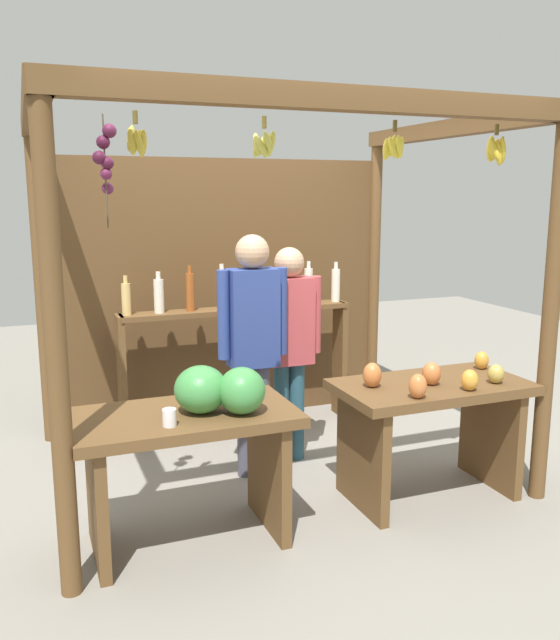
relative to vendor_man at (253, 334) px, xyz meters
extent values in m
plane|color=gray|center=(0.15, 0.10, -0.99)|extent=(12.00, 12.00, 0.00)
cylinder|color=brown|center=(-1.27, -0.98, 0.22)|extent=(0.10, 0.10, 2.42)
cylinder|color=brown|center=(1.57, -0.98, 0.22)|extent=(0.10, 0.10, 2.42)
cylinder|color=brown|center=(-1.27, 1.18, 0.22)|extent=(0.10, 0.10, 2.42)
cylinder|color=brown|center=(1.57, 1.18, 0.22)|extent=(0.10, 0.10, 2.42)
cube|color=brown|center=(0.15, -0.98, 1.37)|extent=(2.94, 0.12, 0.12)
cube|color=brown|center=(-1.27, 0.10, 1.37)|extent=(0.12, 2.26, 0.12)
cube|color=brown|center=(1.57, 0.10, 1.37)|extent=(0.12, 2.26, 0.12)
cube|color=#52381E|center=(0.15, 1.20, 0.10)|extent=(2.84, 0.04, 2.18)
cylinder|color=brown|center=(-0.21, -0.80, 1.26)|extent=(0.02, 0.02, 0.06)
ellipsoid|color=#D1CC4C|center=(-0.17, -0.80, 1.17)|extent=(0.04, 0.08, 0.12)
ellipsoid|color=#D1CC4C|center=(-0.17, -0.78, 1.15)|extent=(0.06, 0.07, 0.12)
ellipsoid|color=#D1CC4C|center=(-0.21, -0.76, 1.15)|extent=(0.07, 0.04, 0.12)
ellipsoid|color=#D1CC4C|center=(-0.24, -0.77, 1.14)|extent=(0.06, 0.06, 0.12)
ellipsoid|color=#D1CC4C|center=(-0.25, -0.80, 1.16)|extent=(0.04, 0.07, 0.12)
ellipsoid|color=#D1CC4C|center=(-0.23, -0.83, 1.14)|extent=(0.07, 0.06, 0.12)
ellipsoid|color=#D1CC4C|center=(-0.20, -0.84, 1.16)|extent=(0.07, 0.04, 0.12)
ellipsoid|color=#D1CC4C|center=(-0.19, -0.82, 1.15)|extent=(0.05, 0.05, 0.12)
cylinder|color=brown|center=(-0.85, -0.79, 1.26)|extent=(0.02, 0.02, 0.06)
ellipsoid|color=gold|center=(-0.81, -0.79, 1.15)|extent=(0.04, 0.08, 0.13)
ellipsoid|color=gold|center=(-0.84, -0.75, 1.15)|extent=(0.08, 0.04, 0.13)
ellipsoid|color=gold|center=(-0.87, -0.77, 1.17)|extent=(0.06, 0.06, 0.14)
ellipsoid|color=gold|center=(-0.87, -0.81, 1.15)|extent=(0.05, 0.05, 0.13)
ellipsoid|color=gold|center=(-0.84, -0.82, 1.14)|extent=(0.07, 0.05, 0.13)
cylinder|color=brown|center=(1.14, -0.91, 1.26)|extent=(0.02, 0.02, 0.06)
ellipsoid|color=gold|center=(1.17, -0.91, 1.17)|extent=(0.04, 0.09, 0.14)
ellipsoid|color=gold|center=(1.16, -0.89, 1.15)|extent=(0.08, 0.07, 0.14)
ellipsoid|color=gold|center=(1.14, -0.88, 1.15)|extent=(0.09, 0.04, 0.14)
ellipsoid|color=gold|center=(1.12, -0.89, 1.16)|extent=(0.05, 0.05, 0.14)
ellipsoid|color=gold|center=(1.12, -0.91, 1.17)|extent=(0.04, 0.06, 0.14)
ellipsoid|color=gold|center=(1.11, -0.94, 1.15)|extent=(0.07, 0.08, 0.14)
ellipsoid|color=gold|center=(1.14, -0.93, 1.13)|extent=(0.06, 0.04, 0.14)
ellipsoid|color=gold|center=(1.17, -0.94, 1.14)|extent=(0.06, 0.06, 0.14)
cylinder|color=brown|center=(0.50, -0.88, 1.26)|extent=(0.02, 0.02, 0.06)
ellipsoid|color=yellow|center=(0.54, -0.87, 1.15)|extent=(0.04, 0.08, 0.13)
ellipsoid|color=yellow|center=(0.51, -0.84, 1.16)|extent=(0.06, 0.04, 0.13)
ellipsoid|color=yellow|center=(0.47, -0.85, 1.14)|extent=(0.05, 0.06, 0.13)
ellipsoid|color=yellow|center=(0.49, -0.89, 1.15)|extent=(0.06, 0.07, 0.13)
ellipsoid|color=yellow|center=(0.51, -0.91, 1.15)|extent=(0.06, 0.04, 0.13)
cylinder|color=#4C422D|center=(-0.97, -0.61, 1.02)|extent=(0.01, 0.01, 0.55)
sphere|color=#511938|center=(-0.94, -0.62, 1.21)|extent=(0.07, 0.07, 0.07)
sphere|color=#47142D|center=(-0.98, -0.61, 1.16)|extent=(0.07, 0.07, 0.07)
sphere|color=#47142D|center=(-1.00, -0.64, 1.08)|extent=(0.07, 0.07, 0.07)
sphere|color=#47142D|center=(-0.96, -0.63, 1.06)|extent=(0.06, 0.06, 0.06)
sphere|color=#601E42|center=(-0.97, -0.63, 1.01)|extent=(0.06, 0.06, 0.06)
sphere|color=#601E42|center=(-0.96, -0.58, 0.94)|extent=(0.06, 0.06, 0.06)
cube|color=brown|center=(-0.63, -0.71, -0.27)|extent=(1.19, 0.64, 0.06)
cube|color=brown|center=(-1.11, -0.71, -0.64)|extent=(0.06, 0.58, 0.69)
cube|color=brown|center=(-0.16, -0.71, -0.64)|extent=(0.06, 0.58, 0.69)
ellipsoid|color=#429347|center=(-0.55, -0.74, -0.11)|extent=(0.40, 0.40, 0.26)
ellipsoid|color=#429347|center=(-0.35, -0.83, -0.11)|extent=(0.32, 0.32, 0.25)
cylinder|color=white|center=(-0.75, -0.89, -0.19)|extent=(0.07, 0.07, 0.09)
cube|color=brown|center=(0.93, -0.71, -0.27)|extent=(1.19, 0.64, 0.06)
cube|color=brown|center=(0.45, -0.71, -0.64)|extent=(0.06, 0.58, 0.69)
cube|color=brown|center=(1.41, -0.71, -0.64)|extent=(0.06, 0.58, 0.69)
ellipsoid|color=gold|center=(1.42, -0.56, -0.18)|extent=(0.13, 0.13, 0.12)
ellipsoid|color=#CC7038|center=(0.89, -0.75, -0.17)|extent=(0.12, 0.12, 0.14)
ellipsoid|color=#CC7038|center=(0.67, -0.95, -0.17)|extent=(0.12, 0.12, 0.14)
ellipsoid|color=#B79E47|center=(1.28, -0.87, -0.18)|extent=(0.14, 0.14, 0.12)
ellipsoid|color=gold|center=(1.04, -0.93, -0.18)|extent=(0.12, 0.12, 0.13)
ellipsoid|color=#CC7038|center=(0.53, -0.66, -0.16)|extent=(0.15, 0.15, 0.15)
cube|color=brown|center=(-0.74, 0.91, -0.49)|extent=(0.05, 0.20, 1.00)
cube|color=brown|center=(1.10, 0.91, -0.49)|extent=(0.05, 0.20, 1.00)
cube|color=brown|center=(0.18, 0.91, -0.01)|extent=(1.84, 0.22, 0.04)
cylinder|color=#D8B266|center=(-0.69, 0.91, 0.13)|extent=(0.07, 0.07, 0.24)
cylinder|color=#D8B266|center=(-0.69, 0.91, 0.28)|extent=(0.03, 0.03, 0.06)
cylinder|color=silver|center=(-0.44, 0.91, 0.14)|extent=(0.08, 0.08, 0.26)
cylinder|color=silver|center=(-0.44, 0.91, 0.30)|extent=(0.03, 0.03, 0.06)
cylinder|color=#994C1E|center=(-0.20, 0.91, 0.16)|extent=(0.07, 0.07, 0.29)
cylinder|color=#994C1E|center=(-0.20, 0.91, 0.34)|extent=(0.03, 0.03, 0.06)
cylinder|color=silver|center=(0.06, 0.91, 0.16)|extent=(0.08, 0.08, 0.30)
cylinder|color=silver|center=(0.06, 0.91, 0.34)|extent=(0.03, 0.03, 0.06)
cylinder|color=silver|center=(0.31, 0.91, 0.15)|extent=(0.08, 0.08, 0.28)
cylinder|color=silver|center=(0.31, 0.91, 0.32)|extent=(0.03, 0.03, 0.06)
cylinder|color=gold|center=(0.54, 0.91, 0.13)|extent=(0.07, 0.07, 0.24)
cylinder|color=gold|center=(0.54, 0.91, 0.29)|extent=(0.03, 0.03, 0.06)
cylinder|color=silver|center=(0.80, 0.91, 0.16)|extent=(0.07, 0.07, 0.29)
cylinder|color=silver|center=(0.80, 0.91, 0.33)|extent=(0.03, 0.03, 0.06)
cylinder|color=silver|center=(1.05, 0.91, 0.15)|extent=(0.07, 0.07, 0.27)
cylinder|color=silver|center=(1.05, 0.91, 0.32)|extent=(0.03, 0.03, 0.06)
cylinder|color=#4F4E5F|center=(-0.06, 0.00, -0.60)|extent=(0.11, 0.11, 0.77)
cylinder|color=#4F4E5F|center=(0.06, 0.00, -0.60)|extent=(0.11, 0.11, 0.77)
cube|color=#2D428C|center=(0.00, 0.00, 0.11)|extent=(0.32, 0.19, 0.65)
cylinder|color=#2D428C|center=(-0.20, 0.00, 0.14)|extent=(0.08, 0.08, 0.58)
cylinder|color=#2D428C|center=(0.20, 0.00, 0.14)|extent=(0.08, 0.08, 0.58)
sphere|color=tan|center=(0.00, 0.00, 0.54)|extent=(0.22, 0.22, 0.22)
cylinder|color=#295465|center=(0.26, 0.15, -0.63)|extent=(0.11, 0.11, 0.72)
cylinder|color=#295465|center=(0.38, 0.15, -0.63)|extent=(0.11, 0.11, 0.72)
cube|color=#BF474C|center=(0.32, 0.15, 0.04)|extent=(0.32, 0.19, 0.61)
cylinder|color=#BF474C|center=(0.12, 0.15, 0.07)|extent=(0.08, 0.08, 0.55)
cylinder|color=#BF474C|center=(0.52, 0.15, 0.07)|extent=(0.08, 0.08, 0.55)
sphere|color=tan|center=(0.32, 0.15, 0.45)|extent=(0.21, 0.21, 0.21)
camera|label=1|loc=(-1.38, -4.02, 0.91)|focal=36.94mm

